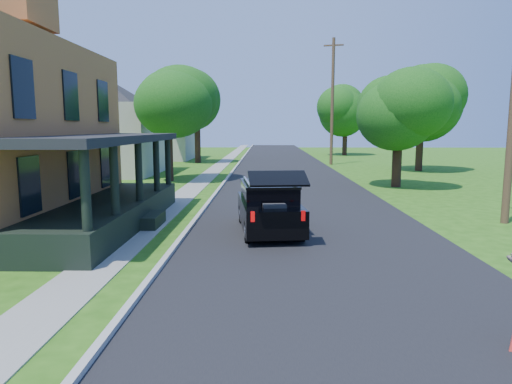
{
  "coord_description": "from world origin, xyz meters",
  "views": [
    {
      "loc": [
        -1.5,
        -9.25,
        3.36
      ],
      "look_at": [
        -1.77,
        3.0,
        1.63
      ],
      "focal_mm": 32.0,
      "sensor_mm": 36.0,
      "label": 1
    }
  ],
  "objects": [
    {
      "name": "ground",
      "position": [
        0.0,
        0.0,
        0.0
      ],
      "size": [
        140.0,
        140.0,
        0.0
      ],
      "primitive_type": "plane",
      "color": "#255511",
      "rests_on": "ground"
    },
    {
      "name": "street",
      "position": [
        0.0,
        20.0,
        0.0
      ],
      "size": [
        8.0,
        120.0,
        0.02
      ],
      "primitive_type": "cube",
      "color": "black",
      "rests_on": "ground"
    },
    {
      "name": "curb",
      "position": [
        -4.05,
        20.0,
        0.0
      ],
      "size": [
        0.15,
        120.0,
        0.12
      ],
      "primitive_type": "cube",
      "color": "#A5A59F",
      "rests_on": "ground"
    },
    {
      "name": "sidewalk",
      "position": [
        -5.6,
        20.0,
        0.0
      ],
      "size": [
        1.3,
        120.0,
        0.03
      ],
      "primitive_type": "cube",
      "color": "gray",
      "rests_on": "ground"
    },
    {
      "name": "front_walk",
      "position": [
        -9.5,
        6.0,
        0.0
      ],
      "size": [
        6.5,
        1.2,
        0.03
      ],
      "primitive_type": "cube",
      "color": "gray",
      "rests_on": "ground"
    },
    {
      "name": "neighbor_house_mid",
      "position": [
        -13.5,
        24.0,
        4.19
      ],
      "size": [
        12.78,
        12.78,
        8.3
      ],
      "color": "beige",
      "rests_on": "ground"
    },
    {
      "name": "neighbor_house_far",
      "position": [
        -13.5,
        40.0,
        4.19
      ],
      "size": [
        12.78,
        12.78,
        8.3
      ],
      "color": "beige",
      "rests_on": "ground"
    },
    {
      "name": "black_suv",
      "position": [
        -1.4,
        5.34,
        0.82
      ],
      "size": [
        2.25,
        4.79,
        2.15
      ],
      "rotation": [
        0.0,
        0.0,
        0.12
      ],
      "color": "black",
      "rests_on": "ground"
    },
    {
      "name": "tree_left_mid",
      "position": [
        -7.7,
        19.59,
        4.99
      ],
      "size": [
        5.73,
        5.47,
        7.55
      ],
      "rotation": [
        0.0,
        0.0,
        0.23
      ],
      "color": "black",
      "rests_on": "ground"
    },
    {
      "name": "tree_left_far",
      "position": [
        -8.15,
        34.83,
        6.03
      ],
      "size": [
        7.43,
        7.21,
        9.15
      ],
      "rotation": [
        0.0,
        0.0,
        0.38
      ],
      "color": "black",
      "rests_on": "ground"
    },
    {
      "name": "tree_right_near",
      "position": [
        5.96,
        16.97,
        4.38
      ],
      "size": [
        5.56,
        5.79,
        6.83
      ],
      "rotation": [
        0.0,
        0.0,
        -0.34
      ],
      "color": "black",
      "rests_on": "ground"
    },
    {
      "name": "tree_right_mid",
      "position": [
        10.51,
        26.91,
        5.73
      ],
      "size": [
        6.68,
        6.46,
        8.75
      ],
      "rotation": [
        0.0,
        0.0,
        0.23
      ],
      "color": "black",
      "rests_on": "ground"
    },
    {
      "name": "tree_right_far",
      "position": [
        8.17,
        47.32,
        5.83
      ],
      "size": [
        7.8,
        7.95,
        9.17
      ],
      "rotation": [
        0.0,
        0.0,
        -0.41
      ],
      "color": "black",
      "rests_on": "ground"
    },
    {
      "name": "utility_pole_far",
      "position": [
        4.5,
        32.83,
        5.81
      ],
      "size": [
        1.75,
        0.56,
        11.3
      ],
      "rotation": [
        0.0,
        0.0,
        -0.25
      ],
      "color": "#4E3224",
      "rests_on": "ground"
    }
  ]
}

